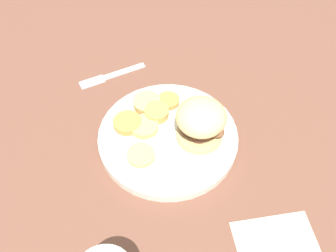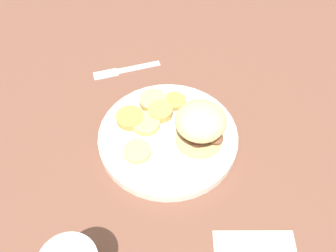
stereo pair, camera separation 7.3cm
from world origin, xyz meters
The scene contains 11 objects.
ground_plane centered at (0.00, 0.00, 0.00)m, with size 4.00×4.00×0.00m, color brown.
dinner_plate centered at (0.00, 0.00, 0.01)m, with size 0.27×0.27×0.02m.
sandwich centered at (0.04, -0.04, 0.06)m, with size 0.09×0.10×0.08m.
potato_round_0 centered at (-0.05, 0.07, 0.03)m, with size 0.05×0.05×0.01m, color #BC8942.
potato_round_1 centered at (0.05, 0.06, 0.03)m, with size 0.05×0.05×0.01m, color #BC8942.
potato_round_2 centered at (-0.07, -0.01, 0.03)m, with size 0.05×0.05×0.01m, color #DBB766.
potato_round_3 centered at (0.01, 0.05, 0.03)m, with size 0.05×0.05×0.02m, color tan.
potato_round_4 centered at (-0.03, 0.04, 0.03)m, with size 0.05×0.05×0.01m, color #DBB766.
potato_round_5 centered at (0.01, 0.08, 0.03)m, with size 0.06×0.06×0.02m, color #DBB766.
fork centered at (0.02, 0.22, 0.00)m, with size 0.15×0.06×0.00m.
napkin centered at (0.00, -0.27, 0.00)m, with size 0.13×0.09×0.01m, color beige.
Camera 1 is at (-0.30, -0.35, 0.62)m, focal length 42.00 mm.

